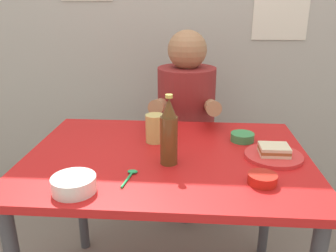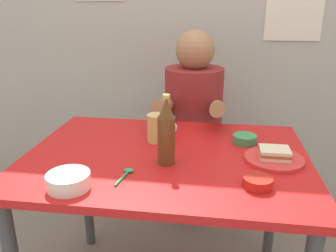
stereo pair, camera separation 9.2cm
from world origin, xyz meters
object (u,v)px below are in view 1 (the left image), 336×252
beer_bottle (169,133)px  plate_orange (274,156)px  person_seated (186,105)px  dining_table (167,175)px  beer_mug (156,128)px  dip_bowl_green (242,137)px  stool (185,171)px  sandwich (274,150)px

beer_bottle → plate_orange: bearing=11.0°
person_seated → beer_bottle: size_ratio=2.75×
dining_table → plate_orange: plate_orange is taller
beer_mug → dip_bowl_green: beer_mug is taller
dip_bowl_green → beer_mug: bearing=-174.7°
person_seated → beer_mug: 0.51m
stool → beer_bottle: (-0.05, -0.71, 0.51)m
dining_table → person_seated: bearing=84.5°
dip_bowl_green → beer_bottle: bearing=-141.1°
beer_mug → beer_bottle: beer_bottle is taller
beer_mug → beer_bottle: bearing=-71.1°
dining_table → beer_mug: 0.21m
person_seated → beer_bottle: 0.71m
person_seated → sandwich: size_ratio=6.54×
stool → plate_orange: 0.82m
dining_table → dip_bowl_green: 0.37m
plate_orange → beer_mug: 0.49m
sandwich → beer_mug: 0.49m
plate_orange → dip_bowl_green: bearing=120.8°
sandwich → beer_mug: bearing=164.5°
dining_table → beer_bottle: beer_bottle is taller
stool → beer_bottle: size_ratio=1.72×
plate_orange → beer_mug: (-0.47, 0.13, 0.05)m
dining_table → plate_orange: bearing=-0.2°
dining_table → dip_bowl_green: size_ratio=11.00×
beer_mug → dining_table: bearing=-65.6°
beer_mug → beer_bottle: size_ratio=0.48×
sandwich → dip_bowl_green: (-0.10, 0.16, -0.01)m
plate_orange → beer_mug: bearing=164.5°
beer_mug → stool: bearing=76.7°
dining_table → beer_bottle: bearing=-80.8°
stool → plate_orange: size_ratio=2.05×
person_seated → beer_bottle: bearing=-93.9°
plate_orange → beer_bottle: bearing=-169.0°
person_seated → beer_mug: (-0.12, -0.49, 0.03)m
person_seated → plate_orange: size_ratio=3.27×
beer_mug → beer_bottle: 0.23m
person_seated → plate_orange: bearing=-60.6°
dining_table → dip_bowl_green: (0.31, 0.16, 0.11)m
person_seated → stool: bearing=90.0°
beer_mug → sandwich: bearing=-15.5°
stool → person_seated: person_seated is taller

